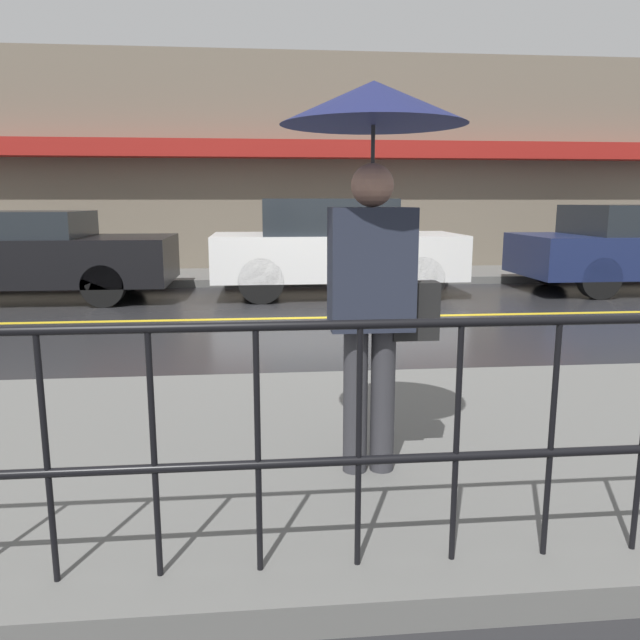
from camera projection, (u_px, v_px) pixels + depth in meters
name	position (u px, v px, depth m)	size (l,w,h in m)	color
ground_plane	(316.00, 318.00, 8.45)	(80.00, 80.00, 0.00)	#262628
sidewalk_near	(387.00, 449.00, 3.81)	(28.00, 3.10, 0.14)	#60605E
sidewalk_far	(297.00, 276.00, 12.54)	(28.00, 2.02, 0.14)	#60605E
lane_marking	(316.00, 318.00, 8.45)	(25.20, 0.12, 0.01)	gold
building_storefront	(293.00, 164.00, 13.22)	(28.00, 0.85, 4.59)	#706656
railing_foreground	(458.00, 411.00, 2.41)	(12.00, 0.04, 1.00)	black
pedestrian	(374.00, 181.00, 3.08)	(0.92, 0.92, 2.00)	#333338
car_black	(16.00, 254.00, 9.87)	(4.78, 1.90, 1.40)	black
car_white	(334.00, 247.00, 10.34)	(4.06, 1.73, 1.59)	silver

